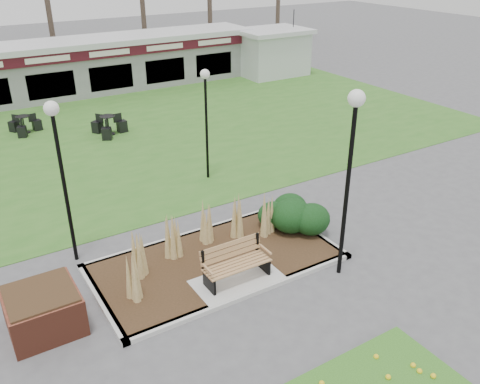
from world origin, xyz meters
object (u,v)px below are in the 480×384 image
bistro_set_b (24,127)px  lamp_post_mid_right (58,149)px  lamp_post_far_right (206,101)px  service_hut (272,52)px  food_pavilion (43,71)px  patio_umbrella (293,44)px  bistro_set_d (109,128)px  park_bench (235,262)px  lamp_post_near_left (352,145)px  brick_planter (43,310)px

bistro_set_b → lamp_post_mid_right: bearing=-94.5°
lamp_post_far_right → bistro_set_b: bearing=118.7°
bistro_set_b → service_hut: bearing=12.3°
food_pavilion → patio_umbrella: size_ratio=8.91×
food_pavilion → patio_umbrella: (15.11, -1.96, 0.28)m
bistro_set_d → lamp_post_far_right: bearing=-76.3°
service_hut → park_bench: bearing=-127.3°
food_pavilion → bistro_set_b: bearing=-112.3°
bistro_set_b → patio_umbrella: size_ratio=0.52×
service_hut → patio_umbrella: size_ratio=1.59×
lamp_post_near_left → patio_umbrella: lamp_post_near_left is taller
patio_umbrella → bistro_set_d: bearing=-158.5°
lamp_post_near_left → bistro_set_d: lamp_post_near_left is taller
lamp_post_far_right → bistro_set_b: (-4.63, 8.47, -2.57)m
park_bench → brick_planter: size_ratio=1.13×
food_pavilion → service_hut: (13.50, -1.96, -0.03)m
patio_umbrella → brick_planter: bearing=-138.9°
bistro_set_b → patio_umbrella: patio_umbrella is taller
park_bench → food_pavilion: 19.73m
food_pavilion → service_hut: bearing=-8.3°
food_pavilion → lamp_post_far_right: (2.42, -13.85, 1.37)m
lamp_post_far_right → patio_umbrella: 17.43m
brick_planter → patio_umbrella: patio_umbrella is taller
service_hut → bistro_set_b: 16.12m
food_pavilion → lamp_post_near_left: size_ratio=5.16×
park_bench → lamp_post_near_left: size_ratio=0.36×
service_hut → bistro_set_b: size_ratio=3.07×
bistro_set_b → bistro_set_d: (3.10, -2.19, 0.03)m
park_bench → food_pavilion: bearing=90.0°
lamp_post_mid_right → lamp_post_far_right: 6.17m
lamp_post_near_left → patio_umbrella: bearing=56.1°
lamp_post_near_left → lamp_post_mid_right: lamp_post_near_left is taller
lamp_post_mid_right → bistro_set_b: (0.88, 11.23, -2.89)m
brick_planter → food_pavilion: 19.49m
lamp_post_near_left → patio_umbrella: size_ratio=1.73×
food_pavilion → lamp_post_far_right: 14.13m
park_bench → lamp_post_mid_right: bearing=134.8°
service_hut → bistro_set_b: (-15.71, -3.42, -1.17)m
service_hut → lamp_post_near_left: lamp_post_near_left is taller
lamp_post_far_right → brick_planter: bearing=-143.1°
lamp_post_near_left → lamp_post_far_right: 6.94m
lamp_post_near_left → bistro_set_d: size_ratio=2.99×
lamp_post_far_right → bistro_set_b: lamp_post_far_right is taller
patio_umbrella → lamp_post_near_left: bearing=-123.9°
patio_umbrella → service_hut: bearing=180.0°
lamp_post_far_right → patio_umbrella: lamp_post_far_right is taller
bistro_set_d → patio_umbrella: size_ratio=0.58×
food_pavilion → lamp_post_mid_right: 16.98m
park_bench → patio_umbrella: patio_umbrella is taller
bistro_set_d → bistro_set_b: bearing=144.8°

